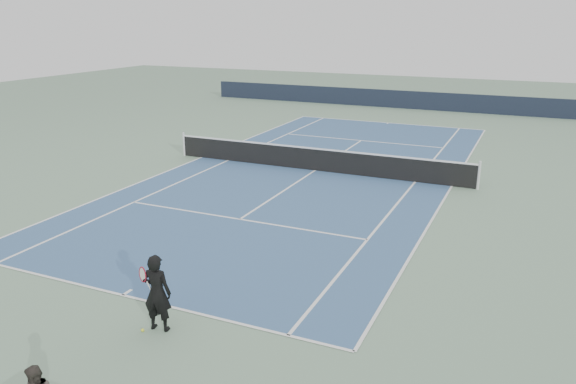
% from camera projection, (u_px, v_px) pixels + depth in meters
% --- Properties ---
extents(ground, '(80.00, 80.00, 0.00)m').
position_uv_depth(ground, '(315.00, 171.00, 23.07)').
color(ground, gray).
extents(court_surface, '(10.97, 23.77, 0.01)m').
position_uv_depth(court_surface, '(315.00, 171.00, 23.07)').
color(court_surface, '#375883').
rests_on(court_surface, ground).
extents(tennis_net, '(12.90, 0.10, 1.07)m').
position_uv_depth(tennis_net, '(315.00, 159.00, 22.92)').
color(tennis_net, silver).
rests_on(tennis_net, ground).
extents(windscreen_far, '(30.00, 0.25, 1.20)m').
position_uv_depth(windscreen_far, '(411.00, 100.00, 38.46)').
color(windscreen_far, black).
rests_on(windscreen_far, ground).
extents(tennis_player, '(0.79, 0.54, 1.63)m').
position_uv_depth(tennis_player, '(157.00, 293.00, 11.13)').
color(tennis_player, black).
rests_on(tennis_player, ground).
extents(tennis_ball, '(0.07, 0.07, 0.07)m').
position_uv_depth(tennis_ball, '(143.00, 330.00, 11.27)').
color(tennis_ball, yellow).
rests_on(tennis_ball, ground).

